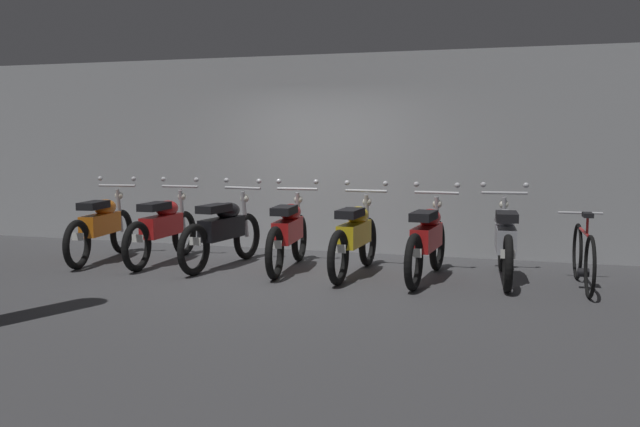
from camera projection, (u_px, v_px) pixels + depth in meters
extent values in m
plane|color=#424244|center=(280.00, 274.00, 8.74)|extent=(80.00, 80.00, 0.00)
cube|color=#9EA0A3|center=(326.00, 154.00, 10.53)|extent=(16.00, 0.30, 2.93)
torus|color=black|center=(122.00, 232.00, 10.30)|extent=(0.17, 0.66, 0.65)
torus|color=black|center=(77.00, 245.00, 9.03)|extent=(0.17, 0.66, 0.65)
cube|color=orange|center=(100.00, 224.00, 9.64)|extent=(0.33, 0.85, 0.28)
ellipsoid|color=orange|center=(105.00, 207.00, 9.77)|extent=(0.31, 0.47, 0.22)
cube|color=black|center=(93.00, 205.00, 9.43)|extent=(0.31, 0.55, 0.10)
cylinder|color=#B7BABF|center=(117.00, 186.00, 10.12)|extent=(0.56, 0.11, 0.04)
sphere|color=#B7BABF|center=(100.00, 179.00, 10.16)|extent=(0.07, 0.07, 0.07)
sphere|color=#B7BABF|center=(134.00, 179.00, 10.07)|extent=(0.07, 0.07, 0.07)
cylinder|color=#B7BABF|center=(119.00, 210.00, 10.21)|extent=(0.08, 0.17, 0.65)
sphere|color=silver|center=(119.00, 196.00, 10.19)|extent=(0.12, 0.12, 0.12)
cube|color=white|center=(78.00, 237.00, 9.04)|extent=(0.16, 0.03, 0.10)
torus|color=black|center=(184.00, 233.00, 10.11)|extent=(0.10, 0.65, 0.65)
torus|color=black|center=(137.00, 246.00, 8.87)|extent=(0.10, 0.65, 0.65)
cube|color=red|center=(162.00, 226.00, 9.47)|extent=(0.23, 0.83, 0.28)
ellipsoid|color=red|center=(167.00, 209.00, 9.59)|extent=(0.26, 0.44, 0.22)
cube|color=black|center=(154.00, 206.00, 9.26)|extent=(0.25, 0.52, 0.10)
cylinder|color=#B7BABF|center=(180.00, 186.00, 9.93)|extent=(0.56, 0.04, 0.04)
sphere|color=#B7BABF|center=(164.00, 179.00, 10.00)|extent=(0.07, 0.07, 0.07)
sphere|color=#B7BABF|center=(196.00, 180.00, 9.85)|extent=(0.07, 0.07, 0.07)
cylinder|color=#B7BABF|center=(182.00, 212.00, 10.02)|extent=(0.06, 0.16, 0.65)
sphere|color=silver|center=(182.00, 197.00, 10.00)|extent=(0.12, 0.12, 0.12)
cube|color=white|center=(138.00, 238.00, 8.88)|extent=(0.16, 0.01, 0.10)
torus|color=black|center=(247.00, 236.00, 9.79)|extent=(0.17, 0.66, 0.65)
torus|color=black|center=(194.00, 250.00, 8.62)|extent=(0.17, 0.66, 0.65)
cube|color=black|center=(222.00, 228.00, 9.18)|extent=(0.32, 0.85, 0.28)
ellipsoid|color=black|center=(228.00, 211.00, 9.30)|extent=(0.31, 0.47, 0.22)
cube|color=black|center=(214.00, 209.00, 8.99)|extent=(0.30, 0.55, 0.10)
cylinder|color=#B7BABF|center=(243.00, 188.00, 9.63)|extent=(0.56, 0.11, 0.04)
sphere|color=#B7BABF|center=(226.00, 180.00, 9.72)|extent=(0.07, 0.07, 0.07)
sphere|color=#B7BABF|center=(259.00, 181.00, 9.51)|extent=(0.07, 0.07, 0.07)
cylinder|color=#B7BABF|center=(245.00, 214.00, 9.71)|extent=(0.08, 0.17, 0.65)
sphere|color=silver|center=(245.00, 198.00, 9.69)|extent=(0.12, 0.12, 0.12)
cube|color=white|center=(195.00, 241.00, 8.63)|extent=(0.16, 0.03, 0.10)
torus|color=black|center=(299.00, 238.00, 9.63)|extent=(0.15, 0.66, 0.65)
torus|color=black|center=(275.00, 253.00, 8.36)|extent=(0.15, 0.66, 0.65)
cube|color=red|center=(288.00, 230.00, 8.97)|extent=(0.30, 0.85, 0.28)
ellipsoid|color=red|center=(291.00, 212.00, 9.10)|extent=(0.30, 0.46, 0.22)
cube|color=black|center=(284.00, 210.00, 8.76)|extent=(0.29, 0.54, 0.10)
cylinder|color=#B7BABF|center=(297.00, 189.00, 9.45)|extent=(0.56, 0.09, 0.04)
sphere|color=#B7BABF|center=(279.00, 181.00, 9.49)|extent=(0.07, 0.07, 0.07)
sphere|color=#B7BABF|center=(316.00, 182.00, 9.39)|extent=(0.07, 0.07, 0.07)
cylinder|color=#B7BABF|center=(298.00, 215.00, 9.54)|extent=(0.07, 0.16, 0.65)
sphere|color=silver|center=(298.00, 200.00, 9.52)|extent=(0.12, 0.12, 0.12)
cube|color=white|center=(275.00, 244.00, 8.37)|extent=(0.16, 0.03, 0.10)
torus|color=black|center=(368.00, 242.00, 9.26)|extent=(0.11, 0.65, 0.65)
torus|color=black|center=(338.00, 258.00, 8.04)|extent=(0.11, 0.65, 0.65)
cube|color=gold|center=(354.00, 234.00, 8.63)|extent=(0.25, 0.84, 0.28)
ellipsoid|color=gold|center=(358.00, 215.00, 8.75)|extent=(0.28, 0.45, 0.22)
cube|color=black|center=(350.00, 213.00, 8.43)|extent=(0.26, 0.53, 0.10)
cylinder|color=#B7BABF|center=(366.00, 191.00, 9.09)|extent=(0.56, 0.06, 0.04)
sphere|color=#B7BABF|center=(347.00, 183.00, 9.16)|extent=(0.07, 0.07, 0.07)
sphere|color=#B7BABF|center=(386.00, 184.00, 8.99)|extent=(0.07, 0.07, 0.07)
cylinder|color=#B7BABF|center=(367.00, 219.00, 9.17)|extent=(0.06, 0.16, 0.65)
sphere|color=silver|center=(367.00, 202.00, 9.15)|extent=(0.12, 0.12, 0.12)
cube|color=white|center=(339.00, 249.00, 8.05)|extent=(0.16, 0.02, 0.10)
torus|color=black|center=(437.00, 245.00, 8.95)|extent=(0.14, 0.65, 0.65)
torus|color=black|center=(414.00, 262.00, 7.74)|extent=(0.14, 0.65, 0.65)
cube|color=red|center=(427.00, 238.00, 8.33)|extent=(0.28, 0.85, 0.28)
ellipsoid|color=red|center=(430.00, 218.00, 8.45)|extent=(0.29, 0.46, 0.22)
cube|color=black|center=(424.00, 216.00, 8.13)|extent=(0.28, 0.54, 0.10)
cylinder|color=#B7BABF|center=(437.00, 193.00, 8.78)|extent=(0.56, 0.08, 0.04)
sphere|color=#B7BABF|center=(417.00, 184.00, 8.86)|extent=(0.07, 0.07, 0.07)
sphere|color=#B7BABF|center=(457.00, 185.00, 8.68)|extent=(0.07, 0.07, 0.07)
cylinder|color=#B7BABF|center=(437.00, 221.00, 8.87)|extent=(0.07, 0.16, 0.65)
sphere|color=silver|center=(437.00, 204.00, 8.84)|extent=(0.12, 0.12, 0.12)
cube|color=white|center=(414.00, 253.00, 7.76)|extent=(0.16, 0.02, 0.10)
torus|color=black|center=(502.00, 246.00, 8.92)|extent=(0.14, 0.66, 0.65)
torus|color=black|center=(508.00, 263.00, 7.66)|extent=(0.14, 0.66, 0.65)
cube|color=#9EA0A8|center=(505.00, 238.00, 8.27)|extent=(0.29, 0.85, 0.28)
ellipsoid|color=#9EA0A8|center=(505.00, 218.00, 8.40)|extent=(0.30, 0.46, 0.22)
cube|color=black|center=(507.00, 217.00, 8.06)|extent=(0.28, 0.54, 0.10)
cylinder|color=#B7BABF|center=(504.00, 193.00, 8.75)|extent=(0.56, 0.08, 0.04)
sphere|color=#B7BABF|center=(483.00, 185.00, 8.79)|extent=(0.07, 0.07, 0.07)
sphere|color=#B7BABF|center=(526.00, 185.00, 8.68)|extent=(0.07, 0.07, 0.07)
cylinder|color=#B7BABF|center=(503.00, 222.00, 8.84)|extent=(0.07, 0.16, 0.65)
sphere|color=silver|center=(504.00, 204.00, 8.81)|extent=(0.12, 0.12, 0.12)
cube|color=white|center=(508.00, 254.00, 7.67)|extent=(0.16, 0.03, 0.10)
torus|color=black|center=(577.00, 251.00, 8.40)|extent=(0.08, 0.68, 0.68)
torus|color=black|center=(590.00, 267.00, 7.38)|extent=(0.08, 0.68, 0.68)
cylinder|color=#B21E1E|center=(584.00, 232.00, 7.86)|extent=(0.08, 0.68, 0.04)
cylinder|color=#B21E1E|center=(587.00, 226.00, 7.64)|extent=(0.03, 0.03, 0.22)
cube|color=black|center=(588.00, 215.00, 7.63)|extent=(0.11, 0.23, 0.05)
cylinder|color=#B7BABF|center=(580.00, 213.00, 8.23)|extent=(0.50, 0.06, 0.03)
cylinder|color=black|center=(583.00, 273.00, 7.86)|extent=(0.13, 0.11, 0.10)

